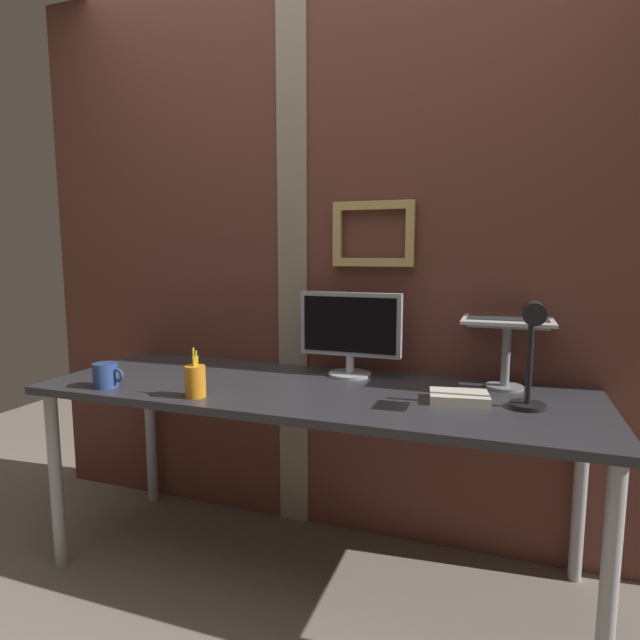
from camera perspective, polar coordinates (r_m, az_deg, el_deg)
ground_plane at (r=2.30m, az=-2.67°, el=-26.23°), size 6.00×6.00×0.00m
brick_wall_back at (r=2.35m, az=1.44°, el=6.95°), size 3.02×0.15×2.51m
desk at (r=2.02m, az=-0.96°, el=-9.31°), size 2.10×0.72×0.76m
monitor at (r=2.16m, az=3.35°, el=-0.99°), size 0.43×0.18×0.35m
laptop_stand at (r=2.08m, az=19.83°, el=-2.53°), size 0.28×0.22×0.26m
laptop at (r=2.13m, az=20.00°, el=1.57°), size 0.33×0.31×0.23m
desk_lamp at (r=1.79m, az=22.25°, el=-2.46°), size 0.12×0.20×0.37m
pen_cup at (r=1.92m, az=-13.56°, el=-6.54°), size 0.07×0.07×0.18m
coffee_mug at (r=2.16m, az=-22.49°, el=-5.63°), size 0.13×0.09×0.09m
paper_clutter_stack at (r=1.89m, az=15.06°, el=-8.20°), size 0.22×0.17×0.03m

